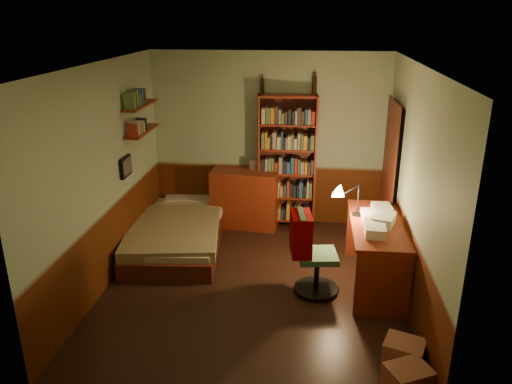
# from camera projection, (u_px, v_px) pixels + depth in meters

# --- Properties ---
(floor) EXTENTS (3.50, 4.00, 0.02)m
(floor) POSITION_uv_depth(u_px,v_px,m) (254.00, 285.00, 6.07)
(floor) COLOR black
(floor) RESTS_ON ground
(ceiling) EXTENTS (3.50, 4.00, 0.02)m
(ceiling) POSITION_uv_depth(u_px,v_px,m) (253.00, 64.00, 5.17)
(ceiling) COLOR silver
(ceiling) RESTS_ON wall_back
(wall_back) EXTENTS (3.50, 0.02, 2.60)m
(wall_back) POSITION_uv_depth(u_px,v_px,m) (269.00, 140.00, 7.50)
(wall_back) COLOR #8FA782
(wall_back) RESTS_ON ground
(wall_left) EXTENTS (0.02, 4.00, 2.60)m
(wall_left) POSITION_uv_depth(u_px,v_px,m) (104.00, 177.00, 5.80)
(wall_left) COLOR #8FA782
(wall_left) RESTS_ON ground
(wall_right) EXTENTS (0.02, 4.00, 2.60)m
(wall_right) POSITION_uv_depth(u_px,v_px,m) (414.00, 189.00, 5.44)
(wall_right) COLOR #8FA782
(wall_right) RESTS_ON ground
(wall_front) EXTENTS (3.50, 0.02, 2.60)m
(wall_front) POSITION_uv_depth(u_px,v_px,m) (223.00, 269.00, 3.74)
(wall_front) COLOR #8FA782
(wall_front) RESTS_ON ground
(doorway) EXTENTS (0.06, 0.90, 2.00)m
(doorway) POSITION_uv_depth(u_px,v_px,m) (391.00, 177.00, 6.76)
(doorway) COLOR black
(doorway) RESTS_ON ground
(door_trim) EXTENTS (0.02, 0.98, 2.08)m
(door_trim) POSITION_uv_depth(u_px,v_px,m) (388.00, 177.00, 6.76)
(door_trim) COLOR #42180F
(door_trim) RESTS_ON ground
(bed) EXTENTS (1.34, 2.25, 0.64)m
(bed) POSITION_uv_depth(u_px,v_px,m) (177.00, 224.00, 6.99)
(bed) COLOR #606E39
(bed) RESTS_ON ground
(dresser) EXTENTS (1.04, 0.59, 0.88)m
(dresser) POSITION_uv_depth(u_px,v_px,m) (245.00, 198.00, 7.60)
(dresser) COLOR maroon
(dresser) RESTS_ON ground
(mini_stereo) EXTENTS (0.30, 0.24, 0.15)m
(mini_stereo) POSITION_uv_depth(u_px,v_px,m) (260.00, 163.00, 7.51)
(mini_stereo) COLOR #B2B2B7
(mini_stereo) RESTS_ON dresser
(bookshelf) EXTENTS (0.88, 0.34, 2.00)m
(bookshelf) POSITION_uv_depth(u_px,v_px,m) (287.00, 162.00, 7.42)
(bookshelf) COLOR maroon
(bookshelf) RESTS_ON ground
(bottle_left) EXTENTS (0.07, 0.07, 0.21)m
(bottle_left) POSITION_uv_depth(u_px,v_px,m) (262.00, 86.00, 7.18)
(bottle_left) COLOR black
(bottle_left) RESTS_ON bookshelf
(bottle_right) EXTENTS (0.07, 0.07, 0.26)m
(bottle_right) POSITION_uv_depth(u_px,v_px,m) (314.00, 85.00, 7.10)
(bottle_right) COLOR black
(bottle_right) RESTS_ON bookshelf
(desk) EXTENTS (0.62, 1.49, 0.80)m
(desk) POSITION_uv_depth(u_px,v_px,m) (375.00, 254.00, 5.95)
(desk) COLOR maroon
(desk) RESTS_ON ground
(paper_stack) EXTENTS (0.33, 0.39, 0.13)m
(paper_stack) POSITION_uv_depth(u_px,v_px,m) (383.00, 220.00, 5.73)
(paper_stack) COLOR silver
(paper_stack) RESTS_ON desk
(desk_lamp) EXTENTS (0.23, 0.23, 0.63)m
(desk_lamp) POSITION_uv_depth(u_px,v_px,m) (359.00, 190.00, 5.93)
(desk_lamp) COLOR black
(desk_lamp) RESTS_ON desk
(office_chair) EXTENTS (0.49, 0.45, 0.89)m
(office_chair) POSITION_uv_depth(u_px,v_px,m) (317.00, 258.00, 5.75)
(office_chair) COLOR #386441
(office_chair) RESTS_ON ground
(red_jacket) EXTENTS (0.28, 0.44, 0.48)m
(red_jacket) POSITION_uv_depth(u_px,v_px,m) (303.00, 202.00, 5.53)
(red_jacket) COLOR #870100
(red_jacket) RESTS_ON office_chair
(wall_shelf_lower) EXTENTS (0.20, 0.90, 0.03)m
(wall_shelf_lower) POSITION_uv_depth(u_px,v_px,m) (142.00, 131.00, 6.72)
(wall_shelf_lower) COLOR maroon
(wall_shelf_lower) RESTS_ON wall_left
(wall_shelf_upper) EXTENTS (0.20, 0.90, 0.03)m
(wall_shelf_upper) POSITION_uv_depth(u_px,v_px,m) (140.00, 105.00, 6.60)
(wall_shelf_upper) COLOR maroon
(wall_shelf_upper) RESTS_ON wall_left
(framed_picture) EXTENTS (0.04, 0.32, 0.26)m
(framed_picture) POSITION_uv_depth(u_px,v_px,m) (126.00, 167.00, 6.38)
(framed_picture) COLOR black
(framed_picture) RESTS_ON wall_left
(cardboard_box_a) EXTENTS (0.45, 0.42, 0.27)m
(cardboard_box_a) POSITION_uv_depth(u_px,v_px,m) (408.00, 381.00, 4.28)
(cardboard_box_a) COLOR #A06B51
(cardboard_box_a) RESTS_ON ground
(cardboard_box_b) EXTENTS (0.43, 0.40, 0.25)m
(cardboard_box_b) POSITION_uv_depth(u_px,v_px,m) (404.00, 353.00, 4.64)
(cardboard_box_b) COLOR #A06B51
(cardboard_box_b) RESTS_ON ground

